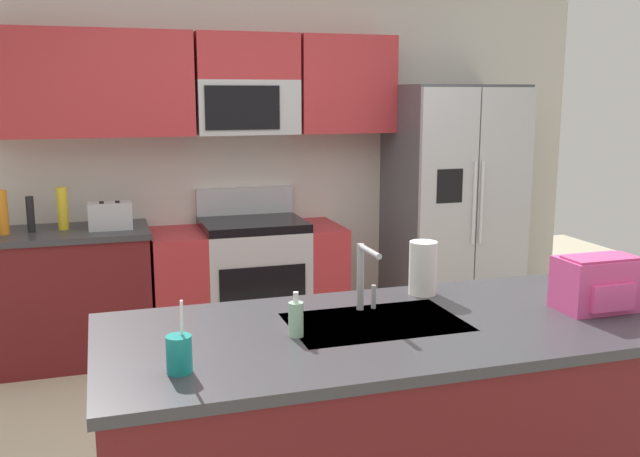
# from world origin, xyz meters

# --- Properties ---
(ground_plane) EXTENTS (9.00, 9.00, 0.00)m
(ground_plane) POSITION_xyz_m (0.00, 0.00, 0.00)
(ground_plane) COLOR beige
(ground_plane) RESTS_ON ground
(kitchen_wall_unit) EXTENTS (5.20, 0.43, 2.60)m
(kitchen_wall_unit) POSITION_xyz_m (-0.14, 2.08, 1.47)
(kitchen_wall_unit) COLOR beige
(kitchen_wall_unit) RESTS_ON ground
(back_counter) EXTENTS (1.20, 0.63, 0.90)m
(back_counter) POSITION_xyz_m (-1.47, 1.80, 0.45)
(back_counter) COLOR maroon
(back_counter) RESTS_ON ground
(range_oven) EXTENTS (1.36, 0.61, 1.10)m
(range_oven) POSITION_xyz_m (-0.18, 1.80, 0.44)
(range_oven) COLOR #B7BABF
(range_oven) RESTS_ON ground
(refrigerator) EXTENTS (0.90, 0.76, 1.85)m
(refrigerator) POSITION_xyz_m (1.40, 1.73, 0.93)
(refrigerator) COLOR #4C4F54
(refrigerator) RESTS_ON ground
(island_counter) EXTENTS (2.36, 1.00, 0.90)m
(island_counter) POSITION_xyz_m (-0.07, -0.64, 0.45)
(island_counter) COLOR maroon
(island_counter) RESTS_ON ground
(toaster) EXTENTS (0.28, 0.16, 0.18)m
(toaster) POSITION_xyz_m (-1.12, 1.75, 0.99)
(toaster) COLOR #B7BABF
(toaster) RESTS_ON back_counter
(pepper_mill) EXTENTS (0.05, 0.05, 0.23)m
(pepper_mill) POSITION_xyz_m (-1.61, 1.80, 1.02)
(pepper_mill) COLOR black
(pepper_mill) RESTS_ON back_counter
(bottle_yellow) EXTENTS (0.07, 0.07, 0.28)m
(bottle_yellow) POSITION_xyz_m (-1.41, 1.83, 1.04)
(bottle_yellow) COLOR yellow
(bottle_yellow) RESTS_ON back_counter
(bottle_orange) EXTENTS (0.07, 0.07, 0.29)m
(bottle_orange) POSITION_xyz_m (-1.77, 1.76, 1.04)
(bottle_orange) COLOR orange
(bottle_orange) RESTS_ON back_counter
(sink_faucet) EXTENTS (0.09, 0.21, 0.28)m
(sink_faucet) POSITION_xyz_m (-0.16, -0.45, 1.07)
(sink_faucet) COLOR #B7BABF
(sink_faucet) RESTS_ON island_counter
(drink_cup_teal) EXTENTS (0.08, 0.08, 0.24)m
(drink_cup_teal) POSITION_xyz_m (-0.96, -0.88, 0.96)
(drink_cup_teal) COLOR teal
(drink_cup_teal) RESTS_ON island_counter
(soap_dispenser) EXTENTS (0.06, 0.06, 0.17)m
(soap_dispenser) POSITION_xyz_m (-0.51, -0.66, 0.97)
(soap_dispenser) COLOR #A5D8B2
(soap_dispenser) RESTS_ON island_counter
(paper_towel_roll) EXTENTS (0.12, 0.12, 0.24)m
(paper_towel_roll) POSITION_xyz_m (0.18, -0.28, 1.02)
(paper_towel_roll) COLOR white
(paper_towel_roll) RESTS_ON island_counter
(backpack) EXTENTS (0.32, 0.22, 0.23)m
(backpack) POSITION_xyz_m (0.77, -0.72, 1.02)
(backpack) COLOR #EA4C93
(backpack) RESTS_ON island_counter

